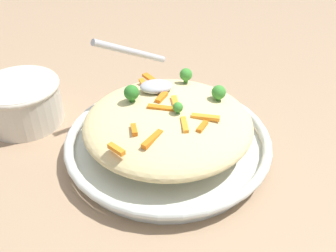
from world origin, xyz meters
TOP-DOWN VIEW (x-y plane):
  - ground_plane at (0.00, 0.00)m, footprint 2.40×2.40m
  - serving_bowl at (0.00, 0.00)m, footprint 0.35×0.35m
  - pasta_mound at (0.00, 0.00)m, footprint 0.28×0.27m
  - carrot_piece_0 at (0.01, 0.01)m, footprint 0.01×0.04m
  - carrot_piece_1 at (0.02, -0.05)m, footprint 0.01×0.04m
  - carrot_piece_2 at (-0.03, 0.09)m, footprint 0.02×0.04m
  - carrot_piece_3 at (-0.08, -0.09)m, footprint 0.03×0.03m
  - carrot_piece_4 at (-0.06, -0.05)m, footprint 0.01×0.02m
  - carrot_piece_5 at (-0.01, 0.00)m, footprint 0.04×0.02m
  - carrot_piece_6 at (-0.02, 0.11)m, footprint 0.03×0.04m
  - carrot_piece_7 at (0.05, -0.05)m, footprint 0.02×0.03m
  - carrot_piece_8 at (-0.01, 0.03)m, footprint 0.02×0.03m
  - carrot_piece_9 at (-0.03, -0.07)m, footprint 0.03×0.04m
  - carrot_piece_10 at (0.05, -0.03)m, footprint 0.04×0.02m
  - broccoli_floret_0 at (-0.06, 0.03)m, footprint 0.03×0.03m
  - broccoli_floret_1 at (0.04, 0.09)m, footprint 0.02×0.02m
  - broccoli_floret_2 at (0.01, -0.01)m, footprint 0.02×0.02m
  - broccoli_floret_3 at (0.09, 0.03)m, footprint 0.02×0.02m
  - serving_spoon at (-0.03, 0.08)m, footprint 0.13×0.13m
  - companion_bowl at (-0.26, 0.12)m, footprint 0.15×0.15m

SIDE VIEW (x-z plane):
  - ground_plane at x=0.00m, z-range 0.00..0.00m
  - serving_bowl at x=0.00m, z-range 0.00..0.04m
  - companion_bowl at x=-0.26m, z-range 0.00..0.09m
  - pasta_mound at x=0.00m, z-range 0.03..0.09m
  - carrot_piece_6 at x=-0.02m, z-range 0.08..0.09m
  - carrot_piece_2 at x=-0.03m, z-range 0.08..0.09m
  - carrot_piece_3 at x=-0.08m, z-range 0.08..0.09m
  - carrot_piece_9 at x=-0.03m, z-range 0.08..0.09m
  - carrot_piece_7 at x=0.05m, z-range 0.08..0.09m
  - carrot_piece_4 at x=-0.06m, z-range 0.08..0.09m
  - carrot_piece_1 at x=0.02m, z-range 0.08..0.09m
  - carrot_piece_10 at x=0.05m, z-range 0.09..0.09m
  - carrot_piece_5 at x=-0.01m, z-range 0.09..0.09m
  - carrot_piece_0 at x=0.01m, z-range 0.09..0.09m
  - carrot_piece_8 at x=-0.01m, z-range 0.09..0.10m
  - broccoli_floret_3 at x=0.09m, z-range 0.08..0.11m
  - broccoli_floret_1 at x=0.04m, z-range 0.08..0.11m
  - broccoli_floret_2 at x=0.01m, z-range 0.09..0.11m
  - broccoli_floret_0 at x=-0.06m, z-range 0.09..0.12m
  - serving_spoon at x=-0.03m, z-range 0.06..0.15m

